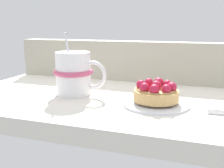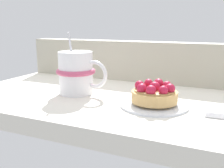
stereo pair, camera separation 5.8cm
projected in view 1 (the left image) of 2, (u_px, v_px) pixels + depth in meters
ground_plane at (128, 103)px, 61.43cm from camera, size 78.06×40.85×3.48cm
window_rail_back at (145, 61)px, 76.21cm from camera, size 76.50×5.36×11.12cm
dessert_plate at (156, 103)px, 54.46cm from camera, size 13.53×13.53×0.95cm
raspberry_tart at (156, 92)px, 53.98cm from camera, size 9.04×9.04×4.10cm
coffee_mug at (74, 73)px, 61.43cm from camera, size 12.59×9.07×14.20cm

